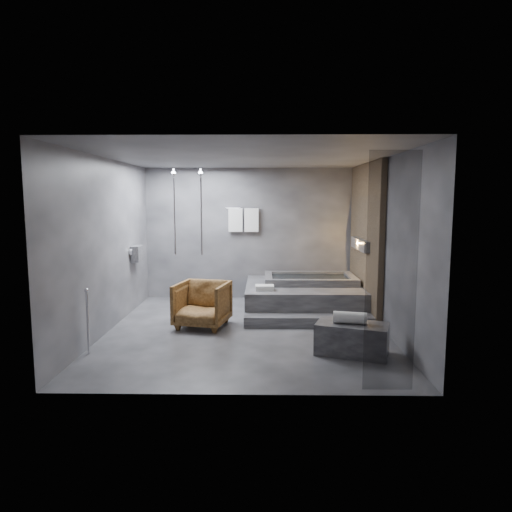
{
  "coord_description": "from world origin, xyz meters",
  "views": [
    {
      "loc": [
        0.28,
        -7.29,
        2.14
      ],
      "look_at": [
        0.15,
        0.3,
        1.19
      ],
      "focal_mm": 32.0,
      "sensor_mm": 36.0,
      "label": 1
    }
  ],
  "objects": [
    {
      "name": "tub_deck",
      "position": [
        1.05,
        1.45,
        0.25
      ],
      "size": [
        2.2,
        2.0,
        0.5
      ],
      "primitive_type": "cube",
      "color": "#333336",
      "rests_on": "ground"
    },
    {
      "name": "driftwood_chair",
      "position": [
        -0.75,
        0.2,
        0.38
      ],
      "size": [
        0.98,
        1.0,
        0.77
      ],
      "primitive_type": "imported",
      "rotation": [
        0.0,
        0.0,
        -0.22
      ],
      "color": "#412710",
      "rests_on": "ground"
    },
    {
      "name": "tub_step",
      "position": [
        1.05,
        0.27,
        0.09
      ],
      "size": [
        2.2,
        0.36,
        0.18
      ],
      "primitive_type": "cube",
      "color": "#333336",
      "rests_on": "ground"
    },
    {
      "name": "room",
      "position": [
        0.4,
        0.24,
        1.73
      ],
      "size": [
        5.0,
        5.04,
        2.82
      ],
      "color": "#2E2E31",
      "rests_on": "ground"
    },
    {
      "name": "concrete_bench",
      "position": [
        1.51,
        -1.14,
        0.22
      ],
      "size": [
        1.09,
        0.82,
        0.44
      ],
      "primitive_type": "cube",
      "rotation": [
        0.0,
        0.0,
        -0.33
      ],
      "color": "#2D2C2F",
      "rests_on": "ground"
    },
    {
      "name": "deck_towel",
      "position": [
        0.3,
        0.85,
        0.54
      ],
      "size": [
        0.34,
        0.25,
        0.09
      ],
      "primitive_type": "cube",
      "rotation": [
        0.0,
        0.0,
        0.03
      ],
      "color": "silver",
      "rests_on": "tub_deck"
    },
    {
      "name": "rolled_towel",
      "position": [
        1.47,
        -1.14,
        0.52
      ],
      "size": [
        0.48,
        0.25,
        0.16
      ],
      "primitive_type": "cylinder",
      "rotation": [
        0.0,
        1.57,
        -0.21
      ],
      "color": "white",
      "rests_on": "concrete_bench"
    }
  ]
}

